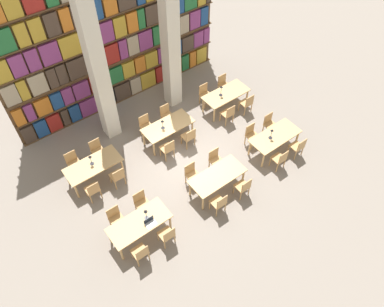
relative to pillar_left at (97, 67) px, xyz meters
The scene contains 40 objects.
ground_plane 4.47m from the pillar_left, 64.69° to the right, with size 40.00×40.00×0.00m, color gray.
bookshelf_bank 2.02m from the pillar_left, 44.85° to the left, with size 8.74×0.35×5.50m.
pillar_left is the anchor object (origin of this frame).
pillar_center 2.84m from the pillar_left, ahead, with size 0.52×0.52×6.00m.
reading_table_0 5.14m from the pillar_left, 108.27° to the right, with size 1.86×0.84×0.74m.
chair_0 5.94m from the pillar_left, 110.14° to the right, with size 0.42×0.40×0.88m.
chair_1 4.80m from the pillar_left, 116.98° to the right, with size 0.42×0.40×0.88m.
chair_2 5.72m from the pillar_left, 100.48° to the right, with size 0.42×0.40×0.88m.
chair_3 4.52m from the pillar_left, 104.40° to the right, with size 0.42×0.40×0.88m.
desk_lamp_0 4.92m from the pillar_left, 105.07° to the right, with size 0.14×0.14×0.43m.
laptop 5.21m from the pillar_left, 104.53° to the right, with size 0.32×0.22×0.21m.
reading_table_1 5.21m from the pillar_left, 71.49° to the right, with size 1.86×0.84×0.74m.
chair_4 5.79m from the pillar_left, 79.14° to the right, with size 0.42×0.40×0.88m.
chair_5 4.59m from the pillar_left, 75.17° to the right, with size 0.42×0.40×0.88m.
chair_6 6.04m from the pillar_left, 68.73° to the right, with size 0.42×0.40×0.88m.
chair_7 4.91m from the pillar_left, 61.75° to the right, with size 0.42×0.40×0.88m.
reading_table_2 6.45m from the pillar_left, 45.71° to the right, with size 1.86×0.84×0.74m.
chair_8 6.75m from the pillar_left, 53.08° to the right, with size 0.42×0.40×0.88m.
chair_9 5.79m from the pillar_left, 43.72° to the right, with size 0.42×0.40×0.88m.
chair_10 7.30m from the pillar_left, 47.01° to the right, with size 0.42×0.40×0.88m.
chair_11 6.41m from the pillar_left, 37.62° to the right, with size 0.42×0.40×0.88m.
desk_lamp_1 6.16m from the pillar_left, 46.99° to the right, with size 0.14×0.14×0.43m.
reading_table_3 3.21m from the pillar_left, 133.18° to the right, with size 1.86×0.84×0.74m.
chair_12 3.92m from the pillar_left, 129.88° to the right, with size 0.42×0.40×0.88m.
chair_13 3.29m from the pillar_left, 155.13° to the right, with size 0.42×0.40×0.88m.
chair_14 3.56m from the pillar_left, 113.82° to the right, with size 0.42×0.40×0.88m.
chair_15 2.86m from the pillar_left, 138.74° to the right, with size 0.42×0.40×0.88m.
desk_lamp_2 2.93m from the pillar_left, 134.05° to the right, with size 0.14×0.14×0.41m.
reading_table_4 3.21m from the pillar_left, 47.43° to the right, with size 1.86×0.84×0.74m.
chair_16 3.56m from the pillar_left, 67.09° to the right, with size 0.42×0.40×0.88m.
chair_17 2.85m from the pillar_left, 42.79° to the right, with size 0.42×0.40×0.88m.
chair_18 3.92m from the pillar_left, 50.57° to the right, with size 0.42×0.40×0.88m.
chair_19 3.29m from the pillar_left, 25.45° to the right, with size 0.42×0.40×0.88m.
desk_lamp_3 2.87m from the pillar_left, 51.85° to the right, with size 0.14×0.14×0.39m.
reading_table_5 5.11m from the pillar_left, 20.10° to the right, with size 1.86×0.84×0.74m.
chair_20 5.09m from the pillar_left, 30.82° to the right, with size 0.42×0.40×0.88m.
chair_21 4.64m from the pillar_left, 12.70° to the right, with size 0.42×0.40×0.88m.
chair_22 5.85m from the pillar_left, 25.44° to the right, with size 0.42×0.40×0.88m.
chair_23 5.46m from the pillar_left, 10.19° to the right, with size 0.42×0.40×0.88m.
desk_lamp_4 4.74m from the pillar_left, 20.61° to the right, with size 0.14×0.14×0.46m.
Camera 1 is at (-4.89, -6.59, 10.39)m, focal length 35.00 mm.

